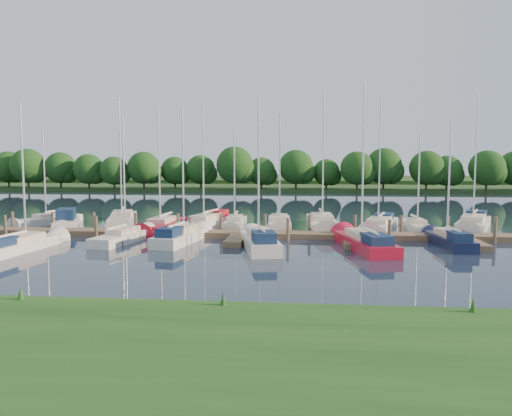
# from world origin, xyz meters

# --- Properties ---
(ground) EXTENTS (260.00, 260.00, 0.00)m
(ground) POSITION_xyz_m (0.00, 0.00, 0.00)
(ground) COLOR #1A2735
(ground) RESTS_ON ground
(near_bank) EXTENTS (90.00, 10.00, 0.50)m
(near_bank) POSITION_xyz_m (0.00, -16.00, 0.25)
(near_bank) COLOR #174413
(near_bank) RESTS_ON ground
(dock) EXTENTS (40.00, 6.00, 0.40)m
(dock) POSITION_xyz_m (0.00, 7.31, 0.20)
(dock) COLOR brown
(dock) RESTS_ON ground
(mooring_pilings) EXTENTS (38.24, 2.84, 2.00)m
(mooring_pilings) POSITION_xyz_m (0.00, 8.43, 0.60)
(mooring_pilings) COLOR #473D33
(mooring_pilings) RESTS_ON ground
(far_shore) EXTENTS (180.00, 30.00, 0.60)m
(far_shore) POSITION_xyz_m (0.00, 75.00, 0.30)
(far_shore) COLOR #1D3C17
(far_shore) RESTS_ON ground
(distant_hill) EXTENTS (220.00, 40.00, 1.40)m
(distant_hill) POSITION_xyz_m (0.00, 100.00, 0.70)
(distant_hill) COLOR #325023
(distant_hill) RESTS_ON ground
(treeline) EXTENTS (145.59, 9.50, 8.31)m
(treeline) POSITION_xyz_m (-1.83, 62.34, 4.19)
(treeline) COLOR #38281C
(treeline) RESTS_ON ground
(sailboat_n_0) EXTENTS (3.75, 6.89, 8.93)m
(sailboat_n_0) POSITION_xyz_m (-18.37, 13.86, 0.27)
(sailboat_n_0) COLOR silver
(sailboat_n_0) RESTS_ON ground
(motorboat) EXTENTS (3.56, 6.25, 2.03)m
(motorboat) POSITION_xyz_m (-15.65, 11.76, 0.40)
(motorboat) COLOR silver
(motorboat) RESTS_ON ground
(sailboat_n_2) EXTENTS (4.34, 9.30, 11.73)m
(sailboat_n_2) POSITION_xyz_m (-11.77, 14.72, 0.27)
(sailboat_n_2) COLOR silver
(sailboat_n_2) RESTS_ON ground
(sailboat_n_3) EXTENTS (2.46, 8.44, 10.68)m
(sailboat_n_3) POSITION_xyz_m (-6.97, 10.77, 0.27)
(sailboat_n_3) COLOR #B31027
(sailboat_n_3) RESTS_ON ground
(sailboat_n_4) EXTENTS (3.70, 8.62, 11.01)m
(sailboat_n_4) POSITION_xyz_m (-3.53, 12.38, 0.34)
(sailboat_n_4) COLOR silver
(sailboat_n_4) RESTS_ON ground
(sailboat_n_5) EXTENTS (1.84, 6.78, 8.76)m
(sailboat_n_5) POSITION_xyz_m (-1.16, 13.10, 0.27)
(sailboat_n_5) COLOR silver
(sailboat_n_5) RESTS_ON ground
(sailboat_n_6) EXTENTS (2.27, 7.92, 10.11)m
(sailboat_n_6) POSITION_xyz_m (2.67, 13.19, 0.27)
(sailboat_n_6) COLOR silver
(sailboat_n_6) RESTS_ON ground
(sailboat_n_7) EXTENTS (2.60, 9.47, 12.00)m
(sailboat_n_7) POSITION_xyz_m (6.30, 13.49, 0.28)
(sailboat_n_7) COLOR silver
(sailboat_n_7) RESTS_ON ground
(sailboat_n_8) EXTENTS (4.27, 8.93, 11.20)m
(sailboat_n_8) POSITION_xyz_m (11.02, 13.13, 0.31)
(sailboat_n_8) COLOR silver
(sailboat_n_8) RESTS_ON ground
(sailboat_n_9) EXTENTS (1.68, 6.37, 8.21)m
(sailboat_n_9) POSITION_xyz_m (14.04, 12.84, 0.27)
(sailboat_n_9) COLOR silver
(sailboat_n_9) RESTS_ON ground
(sailboat_n_10) EXTENTS (5.13, 9.14, 11.83)m
(sailboat_n_10) POSITION_xyz_m (18.97, 14.07, 0.34)
(sailboat_n_10) COLOR silver
(sailboat_n_10) RESTS_ON ground
(sailboat_s_0) EXTENTS (2.41, 7.71, 9.77)m
(sailboat_s_0) POSITION_xyz_m (-13.29, 0.98, 0.32)
(sailboat_s_0) COLOR silver
(sailboat_s_0) RESTS_ON ground
(sailboat_s_1) EXTENTS (2.65, 7.14, 9.11)m
(sailboat_s_1) POSITION_xyz_m (-7.97, 4.82, 0.27)
(sailboat_s_1) COLOR silver
(sailboat_s_1) RESTS_ON ground
(sailboat_s_2) EXTENTS (2.80, 7.67, 9.88)m
(sailboat_s_2) POSITION_xyz_m (-3.86, 5.03, 0.34)
(sailboat_s_2) COLOR silver
(sailboat_s_2) RESTS_ON ground
(sailboat_s_3) EXTENTS (3.32, 8.12, 10.47)m
(sailboat_s_3) POSITION_xyz_m (1.84, 3.14, 0.35)
(sailboat_s_3) COLOR silver
(sailboat_s_3) RESTS_ON ground
(sailboat_s_4) EXTENTS (3.59, 8.86, 11.17)m
(sailboat_s_4) POSITION_xyz_m (8.67, 3.82, 0.33)
(sailboat_s_4) COLOR #B31027
(sailboat_s_4) RESTS_ON ground
(sailboat_s_5) EXTENTS (1.97, 6.91, 8.96)m
(sailboat_s_5) POSITION_xyz_m (14.49, 5.21, 0.33)
(sailboat_s_5) COLOR #101737
(sailboat_s_5) RESTS_ON ground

